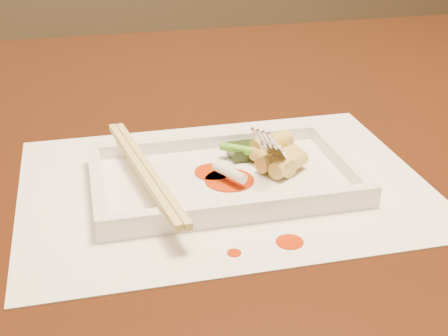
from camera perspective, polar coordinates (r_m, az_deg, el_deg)
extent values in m
cube|color=black|center=(0.78, -6.72, 2.54)|extent=(1.40, 0.90, 0.04)
cylinder|color=black|center=(1.46, 17.04, -2.92)|extent=(0.07, 0.07, 0.71)
cube|color=white|center=(0.62, 0.00, -1.54)|extent=(0.40, 0.30, 0.00)
cylinder|color=#B92C05|center=(0.54, 6.02, -6.73)|extent=(0.02, 0.02, 0.00)
cylinder|color=#B92C05|center=(0.52, 0.94, -7.77)|extent=(0.01, 0.01, 0.00)
cube|color=white|center=(0.62, 0.00, -1.15)|extent=(0.26, 0.16, 0.01)
cube|color=white|center=(0.68, -1.45, 2.49)|extent=(0.26, 0.01, 0.01)
cube|color=white|center=(0.55, 1.78, -3.63)|extent=(0.26, 0.01, 0.01)
cube|color=white|center=(0.60, -11.53, -1.48)|extent=(0.01, 0.14, 0.01)
cube|color=white|center=(0.65, 10.63, 0.90)|extent=(0.01, 0.14, 0.01)
cube|color=black|center=(0.66, 2.15, 1.64)|extent=(0.04, 0.03, 0.01)
cylinder|color=#EAEACC|center=(0.60, 0.49, -0.39)|extent=(0.03, 0.04, 0.01)
cylinder|color=#449E19|center=(0.64, 3.24, 1.41)|extent=(0.07, 0.06, 0.01)
cube|color=#D6C16B|center=(0.60, -7.63, -0.18)|extent=(0.04, 0.23, 0.01)
cube|color=#D6C16B|center=(0.60, -6.88, -0.10)|extent=(0.04, 0.23, 0.01)
cylinder|color=#B92C05|center=(0.61, 0.50, -1.12)|extent=(0.05, 0.05, 0.00)
cylinder|color=#B92C05|center=(0.63, -0.98, -0.36)|extent=(0.04, 0.04, 0.00)
cylinder|color=#DBCB66|center=(0.64, 4.99, 0.87)|extent=(0.05, 0.04, 0.02)
cylinder|color=#DBCB66|center=(0.65, 4.78, 1.64)|extent=(0.03, 0.05, 0.02)
cylinder|color=#DBCB66|center=(0.65, 4.38, 2.26)|extent=(0.05, 0.04, 0.02)
cylinder|color=#DBCB66|center=(0.63, 5.91, 0.34)|extent=(0.05, 0.04, 0.02)
cylinder|color=#DBCB66|center=(0.63, 4.45, 0.69)|extent=(0.04, 0.05, 0.02)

